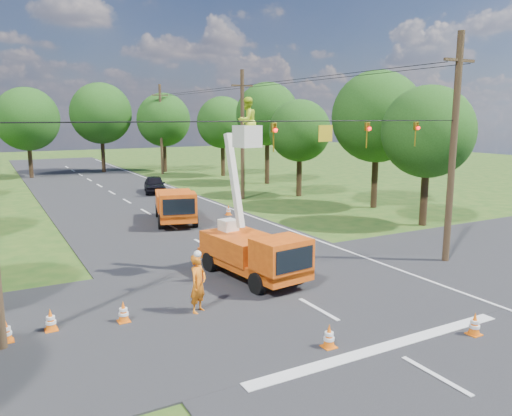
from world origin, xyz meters
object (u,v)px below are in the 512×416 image
traffic_cone_3 (123,312)px  pole_right_mid (242,134)px  traffic_cone_2 (244,240)px  tree_right_a (428,132)px  tree_far_c (164,120)px  tree_right_e (222,123)px  traffic_cone_1 (475,324)px  ground_worker (198,284)px  traffic_cone_4 (51,320)px  bucket_truck (253,240)px  traffic_cone_5 (6,331)px  tree_right_c (300,131)px  traffic_cone_0 (329,336)px  pole_right_near (453,148)px  second_truck (176,205)px  tree_far_a (27,119)px  tree_right_b (377,117)px  tree_right_d (267,114)px  traffic_cone_6 (228,210)px  pole_right_far (161,129)px  tree_far_b (101,113)px  distant_car (155,184)px

traffic_cone_3 → pole_right_mid: (14.52, 19.83, 4.75)m
traffic_cone_2 → tree_right_a: bearing=-3.4°
tree_far_c → tree_right_e: bearing=-58.4°
traffic_cone_3 → traffic_cone_1: bearing=-33.9°
ground_worker → tree_right_e: bearing=28.5°
traffic_cone_4 → tree_far_c: size_ratio=0.08×
bucket_truck → traffic_cone_3: 6.14m
traffic_cone_1 → tree_right_e: 42.62m
traffic_cone_5 → tree_right_c: bearing=39.6°
traffic_cone_0 → tree_right_a: size_ratio=0.09×
pole_right_near → tree_right_e: 35.41m
second_truck → tree_far_c: 30.01m
second_truck → traffic_cone_2: bearing=-65.9°
pole_right_mid → ground_worker: bearing=-120.9°
tree_right_a → tree_far_c: 36.22m
traffic_cone_2 → tree_right_a: size_ratio=0.09×
bucket_truck → second_truck: 11.76m
traffic_cone_2 → tree_far_a: bearing=100.5°
tree_right_c → tree_far_a: bearing=127.2°
traffic_cone_2 → pole_right_mid: bearing=63.0°
tree_right_c → tree_far_c: tree_far_c is taller
pole_right_near → tree_right_a: 7.82m
traffic_cone_0 → tree_right_b: tree_right_b is taller
traffic_cone_0 → traffic_cone_2: same height
ground_worker → tree_right_a: tree_right_a is taller
tree_right_d → traffic_cone_3: bearing=-127.8°
tree_right_c → traffic_cone_6: bearing=-151.8°
traffic_cone_1 → traffic_cone_5: same height
bucket_truck → pole_right_far: pole_right_far is taller
second_truck → ground_worker: second_truck is taller
pole_right_mid → traffic_cone_2: bearing=-117.0°
tree_right_e → traffic_cone_0: bearing=-111.1°
traffic_cone_0 → tree_right_c: tree_right_c is taller
tree_far_c → traffic_cone_5: bearing=-114.4°
tree_right_c → tree_far_c: size_ratio=0.85×
traffic_cone_4 → traffic_cone_2: bearing=31.8°
ground_worker → tree_far_c: bearing=37.6°
traffic_cone_3 → traffic_cone_6: 17.65m
bucket_truck → tree_far_b: tree_far_b is taller
tree_far_a → tree_far_b: 8.27m
tree_right_b → tree_right_c: tree_right_b is taller
pole_right_far → tree_right_c: pole_right_far is taller
second_truck → tree_far_a: size_ratio=0.63×
traffic_cone_2 → pole_right_near: bearing=-44.6°
distant_car → pole_right_near: bearing=-64.5°
traffic_cone_5 → pole_right_far: (17.86, 39.63, 4.75)m
pole_right_mid → tree_right_d: size_ratio=1.03×
traffic_cone_1 → pole_right_far: size_ratio=0.07×
ground_worker → traffic_cone_2: 8.73m
traffic_cone_5 → tree_far_c: (18.86, 41.63, 5.70)m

